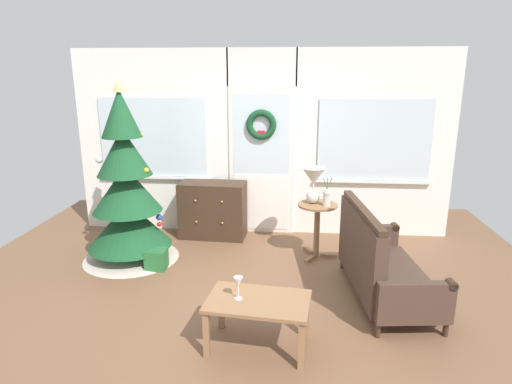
{
  "coord_description": "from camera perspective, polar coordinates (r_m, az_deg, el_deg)",
  "views": [
    {
      "loc": [
        0.43,
        -3.93,
        2.23
      ],
      "look_at": [
        0.05,
        0.55,
        1.0
      ],
      "focal_mm": 30.72,
      "sensor_mm": 36.0,
      "label": 1
    }
  ],
  "objects": [
    {
      "name": "ground_plane",
      "position": [
        4.54,
        -1.25,
        -14.13
      ],
      "size": [
        6.76,
        6.76,
        0.0
      ],
      "primitive_type": "plane",
      "color": "brown"
    },
    {
      "name": "wine_glass",
      "position": [
        3.63,
        -2.32,
        -11.77
      ],
      "size": [
        0.08,
        0.08,
        0.2
      ],
      "color": "silver",
      "rests_on": "coffee_table"
    },
    {
      "name": "side_table",
      "position": [
        5.43,
        7.97,
        -3.58
      ],
      "size": [
        0.5,
        0.48,
        0.69
      ],
      "color": "#8E6642",
      "rests_on": "ground"
    },
    {
      "name": "flower_vase",
      "position": [
        5.29,
        9.21,
        -0.57
      ],
      "size": [
        0.11,
        0.1,
        0.35
      ],
      "color": "beige",
      "rests_on": "side_table"
    },
    {
      "name": "table_lamp",
      "position": [
        5.33,
        7.49,
        1.49
      ],
      "size": [
        0.28,
        0.28,
        0.44
      ],
      "color": "silver",
      "rests_on": "side_table"
    },
    {
      "name": "back_wall_with_door",
      "position": [
        6.1,
        0.74,
        6.36
      ],
      "size": [
        5.2,
        0.19,
        2.55
      ],
      "color": "white",
      "rests_on": "ground"
    },
    {
      "name": "gift_box",
      "position": [
        5.31,
        -12.84,
        -8.53
      ],
      "size": [
        0.24,
        0.21,
        0.24
      ],
      "primitive_type": "cube",
      "color": "#266633",
      "rests_on": "ground"
    },
    {
      "name": "dresser_cabinet",
      "position": [
        6.11,
        -5.63,
        -2.32
      ],
      "size": [
        0.92,
        0.48,
        0.78
      ],
      "color": "#3D281C",
      "rests_on": "ground"
    },
    {
      "name": "christmas_tree",
      "position": [
        5.47,
        -16.45,
        -0.68
      ],
      "size": [
        1.16,
        1.16,
        2.14
      ],
      "color": "#4C331E",
      "rests_on": "ground"
    },
    {
      "name": "settee_sofa",
      "position": [
        4.63,
        15.62,
        -8.9
      ],
      "size": [
        0.86,
        1.59,
        0.96
      ],
      "color": "#3D281C",
      "rests_on": "ground"
    },
    {
      "name": "coffee_table",
      "position": [
        3.72,
        0.28,
        -14.74
      ],
      "size": [
        0.89,
        0.61,
        0.43
      ],
      "color": "#8E6642",
      "rests_on": "ground"
    }
  ]
}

